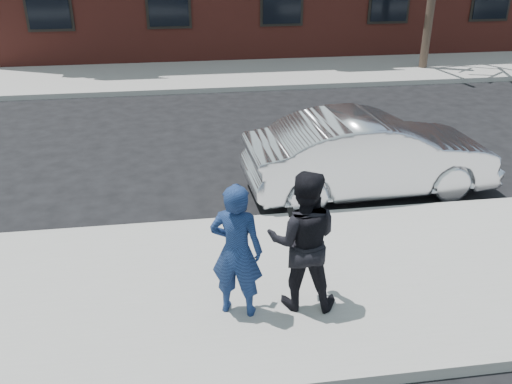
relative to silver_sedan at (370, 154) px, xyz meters
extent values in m
plane|color=black|center=(0.29, -2.49, -0.72)|extent=(100.00, 100.00, 0.00)
cube|color=gray|center=(0.29, -2.74, -0.64)|extent=(50.00, 3.50, 0.15)
cube|color=#999691|center=(0.29, -0.94, -0.64)|extent=(50.00, 0.10, 0.15)
cube|color=gray|center=(0.29, 8.76, -0.64)|extent=(50.00, 3.50, 0.15)
cube|color=#999691|center=(0.29, 6.96, -0.64)|extent=(50.00, 0.10, 0.15)
cube|color=black|center=(-7.21, 10.45, 1.48)|extent=(1.30, 0.06, 1.70)
cylinder|color=#33251E|center=(4.79, 8.51, 1.53)|extent=(0.26, 0.26, 4.20)
imported|color=silver|center=(0.00, 0.00, 0.00)|extent=(4.44, 1.78, 1.43)
imported|color=navy|center=(-2.71, -3.22, 0.27)|extent=(0.71, 0.59, 1.67)
cube|color=black|center=(-2.68, -3.00, 0.70)|extent=(0.11, 0.14, 0.08)
imported|color=black|center=(-1.93, -3.18, 0.30)|extent=(0.97, 0.83, 1.74)
cube|color=black|center=(-2.04, -2.97, 0.57)|extent=(0.08, 0.14, 0.06)
camera|label=1|loc=(-3.24, -8.41, 3.54)|focal=38.00mm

